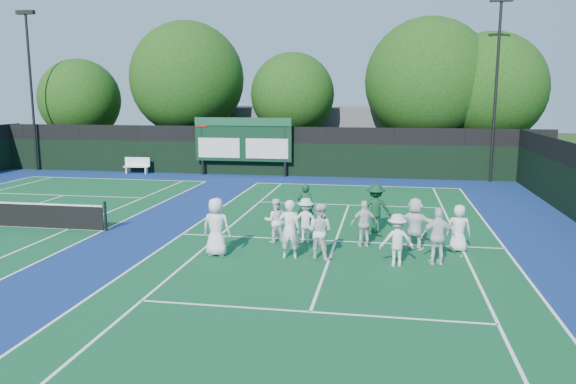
# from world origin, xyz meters

# --- Properties ---
(ground) EXTENTS (120.00, 120.00, 0.00)m
(ground) POSITION_xyz_m (0.00, 0.00, 0.00)
(ground) COLOR #1A380F
(ground) RESTS_ON ground
(court_apron) EXTENTS (34.00, 32.00, 0.01)m
(court_apron) POSITION_xyz_m (-6.00, 1.00, 0.00)
(court_apron) COLOR navy
(court_apron) RESTS_ON ground
(near_court) EXTENTS (11.05, 23.85, 0.01)m
(near_court) POSITION_xyz_m (0.00, 1.00, 0.01)
(near_court) COLOR #104F28
(near_court) RESTS_ON ground
(back_fence) EXTENTS (34.00, 0.08, 3.00)m
(back_fence) POSITION_xyz_m (-6.00, 16.00, 1.36)
(back_fence) COLOR black
(back_fence) RESTS_ON ground
(scoreboard) EXTENTS (6.00, 0.21, 3.55)m
(scoreboard) POSITION_xyz_m (-7.01, 15.59, 2.19)
(scoreboard) COLOR black
(scoreboard) RESTS_ON ground
(clubhouse) EXTENTS (18.00, 6.00, 4.00)m
(clubhouse) POSITION_xyz_m (-2.00, 24.00, 2.00)
(clubhouse) COLOR #5E5E63
(clubhouse) RESTS_ON ground
(light_pole_left) EXTENTS (1.20, 0.30, 10.12)m
(light_pole_left) POSITION_xyz_m (-21.00, 15.70, 6.30)
(light_pole_left) COLOR black
(light_pole_left) RESTS_ON ground
(light_pole_right) EXTENTS (1.20, 0.30, 10.12)m
(light_pole_right) POSITION_xyz_m (7.50, 15.70, 6.30)
(light_pole_right) COLOR black
(light_pole_right) RESTS_ON ground
(bench) EXTENTS (1.63, 0.52, 1.02)m
(bench) POSITION_xyz_m (-13.84, 15.37, 0.55)
(bench) COLOR white
(bench) RESTS_ON ground
(tree_a) EXTENTS (5.66, 5.66, 7.39)m
(tree_a) POSITION_xyz_m (-19.72, 19.58, 4.41)
(tree_a) COLOR black
(tree_a) RESTS_ON ground
(tree_b) EXTENTS (7.68, 7.68, 9.80)m
(tree_b) POSITION_xyz_m (-11.71, 19.58, 5.76)
(tree_b) COLOR black
(tree_b) RESTS_ON ground
(tree_c) EXTENTS (5.50, 5.50, 7.66)m
(tree_c) POSITION_xyz_m (-4.45, 19.58, 4.76)
(tree_c) COLOR black
(tree_c) RESTS_ON ground
(tree_d) EXTENTS (7.93, 7.93, 9.70)m
(tree_d) POSITION_xyz_m (4.22, 19.58, 5.53)
(tree_d) COLOR black
(tree_d) RESTS_ON ground
(tree_e) EXTENTS (6.96, 6.96, 8.75)m
(tree_e) POSITION_xyz_m (7.94, 19.58, 5.09)
(tree_e) COLOR black
(tree_e) RESTS_ON ground
(tennis_ball_0) EXTENTS (0.07, 0.07, 0.07)m
(tennis_ball_0) POSITION_xyz_m (-3.83, 0.66, 0.03)
(tennis_ball_0) COLOR #C8E51B
(tennis_ball_0) RESTS_ON ground
(tennis_ball_1) EXTENTS (0.07, 0.07, 0.07)m
(tennis_ball_1) POSITION_xyz_m (3.21, 3.82, 0.03)
(tennis_ball_1) COLOR #C8E51B
(tennis_ball_1) RESTS_ON ground
(tennis_ball_2) EXTENTS (0.07, 0.07, 0.07)m
(tennis_ball_2) POSITION_xyz_m (3.97, -0.23, 0.03)
(tennis_ball_2) COLOR #C8E51B
(tennis_ball_2) RESTS_ON ground
(tennis_ball_3) EXTENTS (0.07, 0.07, 0.07)m
(tennis_ball_3) POSITION_xyz_m (-4.07, 0.00, 0.03)
(tennis_ball_3) COLOR #C8E51B
(tennis_ball_3) RESTS_ON ground
(player_front_0) EXTENTS (0.92, 0.64, 1.82)m
(player_front_0) POSITION_xyz_m (-3.48, -1.32, 0.91)
(player_front_0) COLOR white
(player_front_0) RESTS_ON ground
(player_front_1) EXTENTS (0.70, 0.50, 1.82)m
(player_front_1) POSITION_xyz_m (-1.21, -1.26, 0.91)
(player_front_1) COLOR white
(player_front_1) RESTS_ON ground
(player_front_2) EXTENTS (1.00, 0.88, 1.72)m
(player_front_2) POSITION_xyz_m (-0.31, -1.09, 0.86)
(player_front_2) COLOR white
(player_front_2) RESTS_ON ground
(player_front_3) EXTENTS (1.09, 0.76, 1.54)m
(player_front_3) POSITION_xyz_m (1.98, -1.44, 0.77)
(player_front_3) COLOR silver
(player_front_3) RESTS_ON ground
(player_front_4) EXTENTS (1.03, 0.52, 1.69)m
(player_front_4) POSITION_xyz_m (3.17, -1.10, 0.84)
(player_front_4) COLOR white
(player_front_4) RESTS_ON ground
(player_back_0) EXTENTS (0.85, 0.74, 1.50)m
(player_back_0) POSITION_xyz_m (-2.01, 0.54, 0.75)
(player_back_0) COLOR white
(player_back_0) RESTS_ON ground
(player_back_1) EXTENTS (0.98, 0.57, 1.52)m
(player_back_1) POSITION_xyz_m (-0.99, 0.70, 0.76)
(player_back_1) COLOR silver
(player_back_1) RESTS_ON ground
(player_back_2) EXTENTS (0.97, 0.61, 1.53)m
(player_back_2) POSITION_xyz_m (0.97, 0.52, 0.77)
(player_back_2) COLOR silver
(player_back_2) RESTS_ON ground
(player_back_3) EXTENTS (1.64, 0.95, 1.69)m
(player_back_3) POSITION_xyz_m (2.58, 0.47, 0.85)
(player_back_3) COLOR white
(player_back_3) RESTS_ON ground
(player_back_4) EXTENTS (0.76, 0.51, 1.51)m
(player_back_4) POSITION_xyz_m (3.94, 0.46, 0.76)
(player_back_4) COLOR white
(player_back_4) RESTS_ON ground
(coach_left) EXTENTS (0.65, 0.46, 1.69)m
(coach_left) POSITION_xyz_m (-1.28, 2.66, 0.85)
(coach_left) COLOR #103D21
(coach_left) RESTS_ON ground
(coach_right) EXTENTS (1.21, 0.78, 1.77)m
(coach_right) POSITION_xyz_m (1.28, 2.49, 0.88)
(coach_right) COLOR #103A20
(coach_right) RESTS_ON ground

